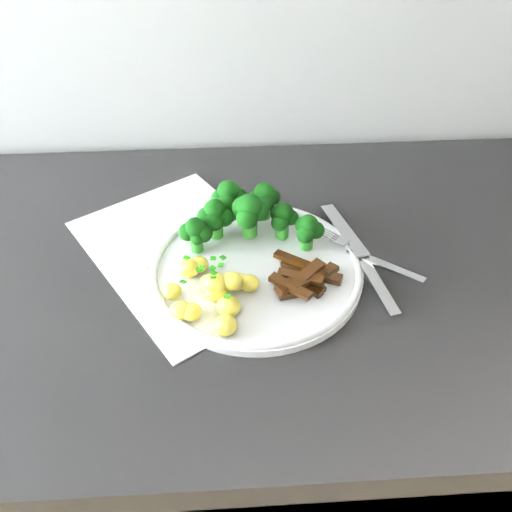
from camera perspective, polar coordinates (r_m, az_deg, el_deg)
name	(u,v)px	position (r m, az deg, el deg)	size (l,w,h in m)	color
counter	(240,447)	(1.10, -1.70, -19.34)	(2.48, 0.62, 0.93)	black
recipe_paper	(187,251)	(0.76, -7.26, 0.48)	(0.36, 0.39, 0.00)	white
plate	(256,268)	(0.72, 0.00, -1.31)	(0.28, 0.28, 0.02)	white
broccoli	(246,212)	(0.74, -1.09, 4.62)	(0.19, 0.11, 0.08)	#236C1B
potatoes	(213,290)	(0.67, -4.56, -3.56)	(0.12, 0.13, 0.04)	#F3E352
beef_strips	(304,279)	(0.69, 5.03, -2.39)	(0.10, 0.10, 0.03)	black
fork	(369,257)	(0.74, 11.77, -0.06)	(0.13, 0.13, 0.02)	#BBBBBF
knife	(367,269)	(0.73, 11.53, -1.30)	(0.07, 0.23, 0.02)	#BBBBBF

